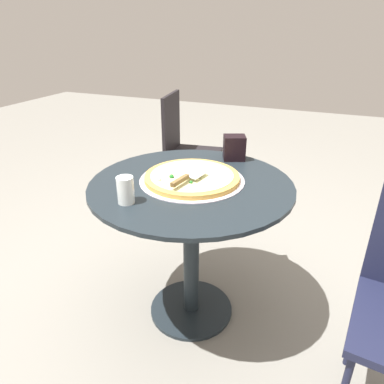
{
  "coord_description": "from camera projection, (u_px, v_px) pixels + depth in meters",
  "views": [
    {
      "loc": [
        0.52,
        -1.28,
        1.34
      ],
      "look_at": [
        -0.01,
        0.02,
        0.67
      ],
      "focal_mm": 32.95,
      "sensor_mm": 36.0,
      "label": 1
    }
  ],
  "objects": [
    {
      "name": "drinking_cup",
      "position": [
        126.0,
        190.0,
        1.32
      ],
      "size": [
        0.06,
        0.06,
        0.1
      ],
      "primitive_type": "cylinder",
      "color": "white",
      "rests_on": "patio_table"
    },
    {
      "name": "patio_table",
      "position": [
        191.0,
        219.0,
        1.59
      ],
      "size": [
        0.88,
        0.88,
        0.72
      ],
      "color": "#1C242A",
      "rests_on": "ground"
    },
    {
      "name": "patio_chair_near",
      "position": [
        185.0,
        145.0,
        2.67
      ],
      "size": [
        0.43,
        0.43,
        0.89
      ],
      "color": "black",
      "rests_on": "ground"
    },
    {
      "name": "pizza_server",
      "position": [
        187.0,
        177.0,
        1.45
      ],
      "size": [
        0.1,
        0.22,
        0.02
      ],
      "color": "silver",
      "rests_on": "pizza_on_tray"
    },
    {
      "name": "pizza_on_tray",
      "position": [
        192.0,
        177.0,
        1.53
      ],
      "size": [
        0.46,
        0.46,
        0.04
      ],
      "color": "silver",
      "rests_on": "patio_table"
    },
    {
      "name": "napkin_dispenser",
      "position": [
        234.0,
        148.0,
        1.75
      ],
      "size": [
        0.13,
        0.12,
        0.12
      ],
      "primitive_type": "cube",
      "rotation": [
        0.0,
        0.0,
        3.53
      ],
      "color": "black",
      "rests_on": "patio_table"
    },
    {
      "name": "ground_plane",
      "position": [
        191.0,
        309.0,
        1.83
      ],
      "size": [
        10.0,
        10.0,
        0.0
      ],
      "primitive_type": "plane",
      "color": "gray"
    }
  ]
}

